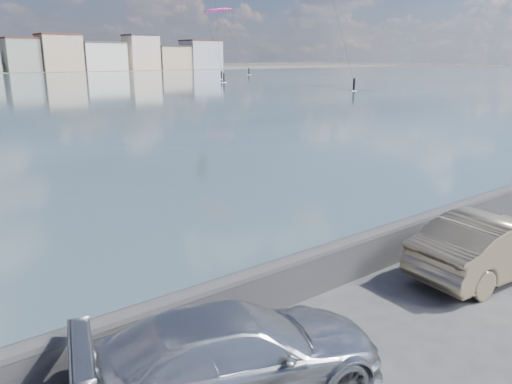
{
  "coord_description": "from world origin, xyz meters",
  "views": [
    {
      "loc": [
        -5.8,
        -4.63,
        5.19
      ],
      "look_at": [
        1.0,
        4.0,
        2.2
      ],
      "focal_mm": 35.0,
      "sensor_mm": 36.0,
      "label": 1
    }
  ],
  "objects": [
    {
      "name": "car_silver",
      "position": [
        -1.79,
        0.96,
        0.7
      ],
      "size": [
        5.22,
        3.32,
        1.41
      ],
      "primitive_type": "imported",
      "rotation": [
        0.0,
        0.0,
        1.27
      ],
      "color": "#AAACB1",
      "rests_on": "ground"
    },
    {
      "name": "seawall",
      "position": [
        0.0,
        2.7,
        0.58
      ],
      "size": [
        400.0,
        0.36,
        1.08
      ],
      "color": "#28282B",
      "rests_on": "ground"
    },
    {
      "name": "ground",
      "position": [
        0.0,
        0.0,
        0.0
      ],
      "size": [
        700.0,
        700.0,
        0.0
      ],
      "primitive_type": "plane",
      "color": "#333335",
      "rests_on": "ground"
    },
    {
      "name": "kitesurfer_7",
      "position": [
        85.09,
        129.32,
        18.58
      ],
      "size": [
        10.18,
        17.66,
        20.22
      ],
      "color": "#E5338C",
      "rests_on": "ground"
    },
    {
      "name": "car_champagne",
      "position": [
        5.76,
        0.73,
        0.77
      ],
      "size": [
        4.83,
        2.05,
        1.55
      ],
      "primitive_type": "imported",
      "rotation": [
        0.0,
        0.0,
        1.48
      ],
      "color": "tan",
      "rests_on": "ground"
    }
  ]
}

